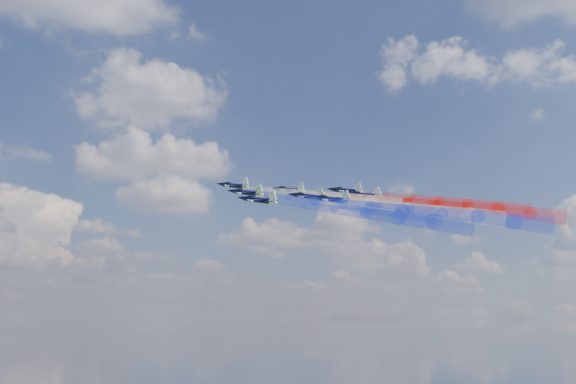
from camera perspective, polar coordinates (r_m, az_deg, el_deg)
name	(u,v)px	position (r m, az deg, el deg)	size (l,w,h in m)	color
jet_lead	(234,186)	(174.59, -4.84, 0.58)	(9.02, 11.27, 3.01)	black
trail_lead	(319,195)	(159.83, 2.73, -0.30)	(3.76, 43.37, 3.76)	white
jet_inner_left	(246,193)	(158.39, -3.72, -0.06)	(9.02, 11.27, 3.01)	black
trail_inner_left	(342,204)	(144.27, 4.80, -1.09)	(3.76, 43.37, 3.76)	#1A2EE2
jet_inner_right	(289,190)	(174.30, 0.05, 0.20)	(9.02, 11.27, 3.01)	black
trail_inner_right	(378,200)	(161.57, 8.01, -0.70)	(3.76, 43.37, 3.76)	red
jet_outer_left	(258,200)	(144.24, -2.66, -0.71)	(9.02, 11.27, 3.01)	black
trail_outer_left	(365,214)	(130.78, 6.88, -1.92)	(3.76, 43.37, 3.76)	#1A2EE2
jet_center_third	(307,196)	(160.17, 1.70, -0.37)	(9.02, 11.27, 3.01)	black
trail_center_third	(407,208)	(148.33, 10.53, -1.40)	(3.76, 43.37, 3.76)	white
jet_outer_right	(346,191)	(175.95, 5.14, 0.12)	(9.02, 11.27, 3.01)	black
trail_outer_right	(440,201)	(165.39, 13.32, -0.77)	(3.76, 43.37, 3.76)	red
jet_rear_left	(331,199)	(148.24, 3.82, -0.65)	(9.02, 11.27, 3.01)	black
trail_rear_left	(443,213)	(137.49, 13.56, -1.78)	(3.76, 43.37, 3.76)	#1A2EE2
jet_rear_right	(364,195)	(165.54, 6.72, -0.27)	(9.02, 11.27, 3.01)	black
trail_rear_right	(466,206)	(155.82, 15.54, -1.24)	(3.76, 43.37, 3.76)	red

